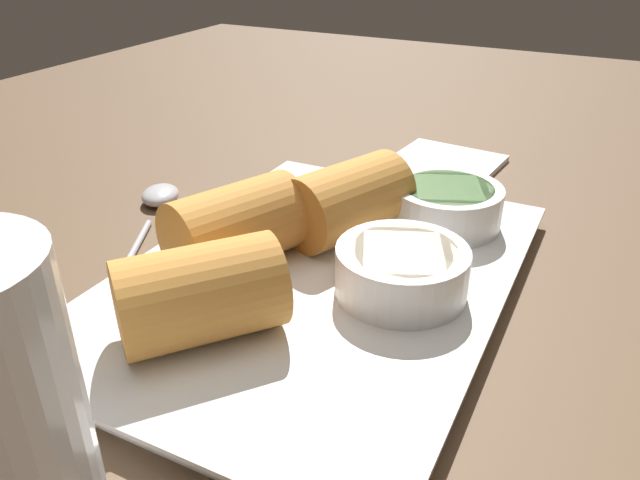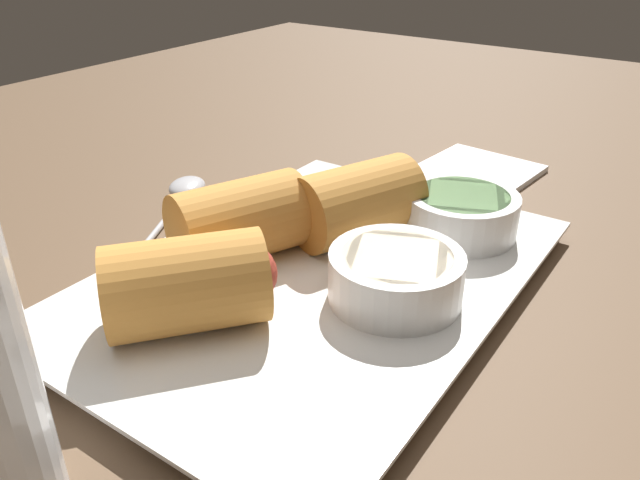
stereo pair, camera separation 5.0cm
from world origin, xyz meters
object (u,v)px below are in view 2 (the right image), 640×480
at_px(spoon, 183,192).
at_px(serving_plate, 320,278).
at_px(napkin, 473,173).
at_px(dipping_bowl_near, 399,272).
at_px(dipping_bowl_far, 461,212).

bearing_deg(spoon, serving_plate, 74.26).
distance_m(serving_plate, napkin, 0.25).
xyz_separation_m(dipping_bowl_near, napkin, (-0.25, -0.05, -0.03)).
bearing_deg(spoon, dipping_bowl_near, 78.28).
xyz_separation_m(serving_plate, napkin, (-0.25, 0.01, -0.00)).
xyz_separation_m(dipping_bowl_near, dipping_bowl_far, (-0.10, -0.00, 0.00)).
bearing_deg(spoon, dipping_bowl_far, 102.28).
xyz_separation_m(dipping_bowl_far, spoon, (0.05, -0.24, -0.03)).
bearing_deg(serving_plate, spoon, -105.74).
distance_m(spoon, napkin, 0.28).
height_order(spoon, napkin, spoon).
height_order(dipping_bowl_near, napkin, dipping_bowl_near).
bearing_deg(serving_plate, dipping_bowl_far, 151.97).
bearing_deg(spoon, napkin, 135.88).
bearing_deg(dipping_bowl_near, spoon, -101.72).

